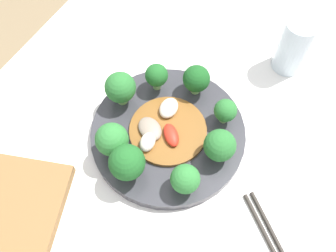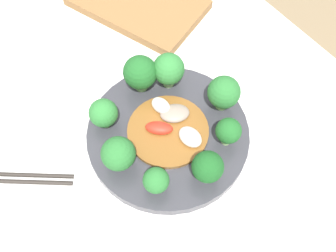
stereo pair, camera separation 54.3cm
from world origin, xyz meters
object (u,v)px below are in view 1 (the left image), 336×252
broccoli_east (127,163)px  plate (168,134)px  broccoli_northeast (185,179)px  drinking_glass (294,45)px  broccoli_northwest (225,111)px  broccoli_north (220,146)px  stirfry_center (164,129)px  broccoli_south (120,88)px  broccoli_southwest (157,76)px  broccoli_west (196,79)px  broccoli_southeast (112,140)px

broccoli_east → plate: bearing=170.9°
broccoli_northeast → drinking_glass: 0.34m
broccoli_northwest → broccoli_north: bearing=18.1°
broccoli_east → stirfry_center: broccoli_east is taller
broccoli_northeast → stirfry_center: size_ratio=0.43×
broccoli_northwest → broccoli_northeast: (0.15, 0.00, 0.00)m
broccoli_south → broccoli_north: bearing=86.7°
broccoli_north → broccoli_south: bearing=-93.3°
broccoli_southwest → broccoli_west: broccoli_west is taller
broccoli_northeast → broccoli_east: bearing=-74.3°
plate → broccoli_east: bearing=-9.1°
broccoli_southwest → stirfry_center: (0.07, 0.06, -0.03)m
broccoli_northwest → broccoli_east: 0.19m
broccoli_west → drinking_glass: drinking_glass is taller
drinking_glass → broccoli_northwest: bearing=-14.7°
broccoli_northeast → broccoli_west: bearing=-157.0°
broccoli_southwest → broccoli_northeast: size_ratio=0.99×
broccoli_north → drinking_glass: (-0.26, 0.03, 0.00)m
broccoli_southeast → broccoli_northwest: size_ratio=1.34×
broccoli_southeast → stirfry_center: 0.10m
broccoli_west → broccoli_east: 0.20m
broccoli_south → drinking_glass: bearing=137.1°
broccoli_north → broccoli_southeast: bearing=-62.5°
plate → broccoli_southwest: bearing=-137.6°
drinking_glass → plate: bearing=-25.5°
broccoli_north → broccoli_southeast: (0.08, -0.16, 0.00)m
broccoli_northwest → broccoli_northeast: bearing=0.4°
plate → broccoli_south: (-0.01, -0.11, 0.05)m
broccoli_east → broccoli_southwest: bearing=-164.0°
broccoli_west → broccoli_northeast: bearing=23.0°
stirfry_center → broccoli_east: bearing=-5.9°
broccoli_northwest → broccoli_west: size_ratio=0.84×
broccoli_west → broccoli_northeast: broccoli_west is taller
broccoli_south → broccoli_east: bearing=37.7°
broccoli_west → broccoli_south: bearing=-50.6°
broccoli_east → stirfry_center: (-0.10, 0.01, -0.04)m
broccoli_east → drinking_glass: bearing=158.8°
broccoli_northwest → drinking_glass: drinking_glass is taller
broccoli_northwest → broccoli_south: bearing=-72.6°
plate → broccoli_south: bearing=-97.5°
broccoli_southwest → broccoli_north: 0.18m
broccoli_northeast → stirfry_center: (-0.07, -0.08, -0.03)m
drinking_glass → stirfry_center: bearing=-26.3°
stirfry_center → drinking_glass: 0.30m
broccoli_southwest → broccoli_southeast: size_ratio=0.82×
broccoli_east → drinking_glass: 0.39m
broccoli_southwest → broccoli_west: size_ratio=0.92×
stirfry_center → drinking_glass: bearing=153.7°
broccoli_southeast → plate: bearing=142.8°
broccoli_north → broccoli_northeast: (0.08, -0.02, -0.00)m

